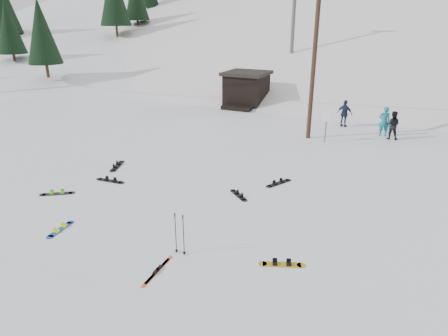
% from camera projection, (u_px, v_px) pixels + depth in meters
% --- Properties ---
extents(ground, '(200.00, 200.00, 0.00)m').
position_uv_depth(ground, '(145.00, 239.00, 13.47)').
color(ground, white).
rests_on(ground, ground).
extents(ski_slope, '(60.00, 85.24, 65.97)m').
position_uv_depth(ski_slope, '(354.00, 141.00, 64.10)').
color(ski_slope, white).
rests_on(ski_slope, ground).
extents(ridge_left, '(47.54, 95.03, 58.38)m').
position_uv_depth(ridge_left, '(144.00, 121.00, 72.29)').
color(ridge_left, white).
rests_on(ridge_left, ground).
extents(treeline_left, '(20.00, 64.00, 10.00)m').
position_uv_depth(treeline_left, '(118.00, 64.00, 60.79)').
color(treeline_left, black).
rests_on(treeline_left, ground).
extents(treeline_crest, '(50.00, 6.00, 10.00)m').
position_uv_depth(treeline_crest, '(383.00, 49.00, 85.87)').
color(treeline_crest, black).
rests_on(treeline_crest, ski_slope).
extents(utility_pole, '(2.00, 0.26, 9.00)m').
position_uv_depth(utility_pole, '(314.00, 59.00, 22.76)').
color(utility_pole, '#3A2819').
rests_on(utility_pole, ground).
extents(trail_sign, '(0.50, 0.09, 1.85)m').
position_uv_depth(trail_sign, '(326.00, 121.00, 23.19)').
color(trail_sign, '#595B60').
rests_on(trail_sign, ground).
extents(lift_hut, '(3.40, 4.10, 2.75)m').
position_uv_depth(lift_hut, '(246.00, 89.00, 32.61)').
color(lift_hut, black).
rests_on(lift_hut, ground).
extents(lift_tower_near, '(2.20, 0.36, 8.00)m').
position_uv_depth(lift_tower_near, '(294.00, 5.00, 37.49)').
color(lift_tower_near, '#595B60').
rests_on(lift_tower_near, ski_slope).
extents(hero_snowboard, '(0.38, 1.31, 0.09)m').
position_uv_depth(hero_snowboard, '(60.00, 229.00, 14.02)').
color(hero_snowboard, '#1A48AA').
rests_on(hero_snowboard, ground).
extents(hero_skis, '(0.20, 1.67, 0.09)m').
position_uv_depth(hero_skis, '(157.00, 270.00, 11.76)').
color(hero_skis, '#E34717').
rests_on(hero_skis, ground).
extents(ski_poles, '(0.39, 0.10, 1.41)m').
position_uv_depth(ski_poles, '(180.00, 234.00, 12.37)').
color(ski_poles, black).
rests_on(ski_poles, ground).
extents(board_scatter_a, '(1.47, 0.37, 0.10)m').
position_uv_depth(board_scatter_a, '(110.00, 181.00, 18.09)').
color(board_scatter_a, black).
rests_on(board_scatter_a, ground).
extents(board_scatter_b, '(0.76, 1.53, 0.11)m').
position_uv_depth(board_scatter_b, '(117.00, 166.00, 19.83)').
color(board_scatter_b, black).
rests_on(board_scatter_b, ground).
extents(board_scatter_c, '(1.24, 0.95, 0.10)m').
position_uv_depth(board_scatter_c, '(57.00, 193.00, 16.80)').
color(board_scatter_c, black).
rests_on(board_scatter_c, ground).
extents(board_scatter_d, '(1.07, 0.92, 0.09)m').
position_uv_depth(board_scatter_d, '(239.00, 195.00, 16.65)').
color(board_scatter_d, black).
rests_on(board_scatter_d, ground).
extents(board_scatter_e, '(1.34, 0.69, 0.10)m').
position_uv_depth(board_scatter_e, '(282.00, 264.00, 12.05)').
color(board_scatter_e, gold).
rests_on(board_scatter_e, ground).
extents(board_scatter_f, '(0.83, 1.35, 0.10)m').
position_uv_depth(board_scatter_f, '(279.00, 183.00, 17.84)').
color(board_scatter_f, black).
rests_on(board_scatter_f, ground).
extents(skier_teal, '(0.76, 0.60, 1.84)m').
position_uv_depth(skier_teal, '(384.00, 121.00, 24.49)').
color(skier_teal, '#0D7787').
rests_on(skier_teal, ground).
extents(skier_dark, '(0.85, 0.67, 1.72)m').
position_uv_depth(skier_dark, '(392.00, 125.00, 23.91)').
color(skier_dark, black).
rests_on(skier_dark, ground).
extents(skier_navy, '(1.13, 0.68, 1.79)m').
position_uv_depth(skier_navy, '(345.00, 114.00, 26.54)').
color(skier_navy, '#18213D').
rests_on(skier_navy, ground).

